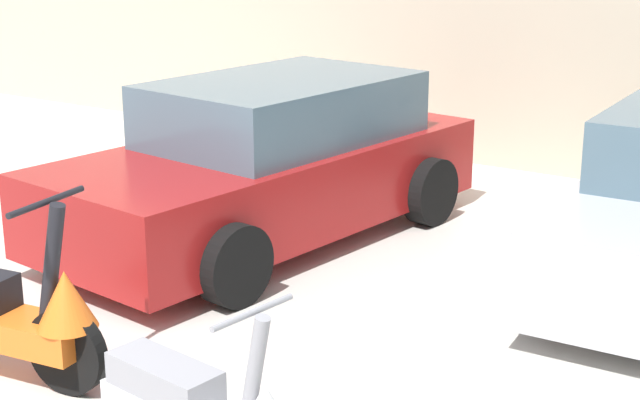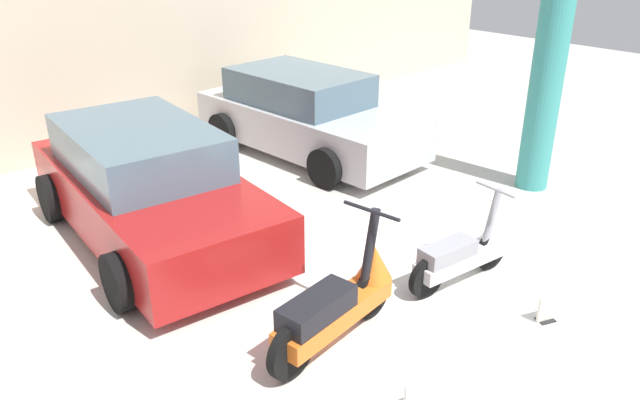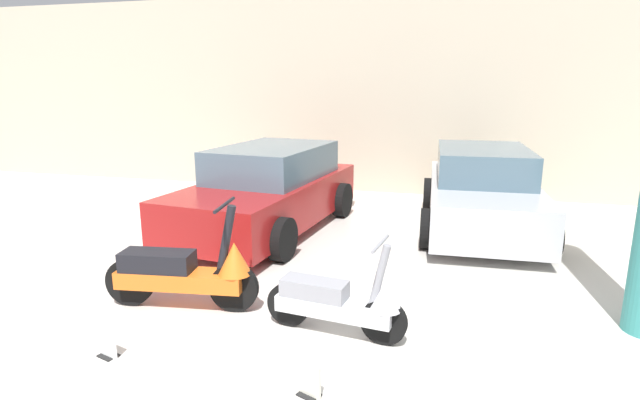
% 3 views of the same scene
% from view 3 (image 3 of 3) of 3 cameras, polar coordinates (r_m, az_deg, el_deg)
% --- Properties ---
extents(ground_plane, '(28.00, 28.00, 0.00)m').
position_cam_3_polar(ground_plane, '(4.20, -13.33, -19.58)').
color(ground_plane, silver).
extents(wall_back, '(19.60, 0.12, 4.00)m').
position_cam_3_polar(wall_back, '(10.47, 5.24, 11.86)').
color(wall_back, beige).
rests_on(wall_back, ground_plane).
extents(scooter_front_left, '(1.60, 0.59, 1.12)m').
position_cam_3_polar(scooter_front_left, '(5.25, -14.96, -7.89)').
color(scooter_front_left, black).
rests_on(scooter_front_left, ground_plane).
extents(scooter_front_right, '(1.34, 0.49, 0.94)m').
position_cam_3_polar(scooter_front_right, '(4.59, 2.36, -11.50)').
color(scooter_front_right, black).
rests_on(scooter_front_right, ground_plane).
extents(car_rear_left, '(2.18, 3.97, 1.29)m').
position_cam_3_polar(car_rear_left, '(7.79, -5.88, 1.10)').
color(car_rear_left, maroon).
rests_on(car_rear_left, ground_plane).
extents(car_rear_center, '(1.90, 3.76, 1.26)m').
position_cam_3_polar(car_rear_center, '(8.20, 17.99, 1.01)').
color(car_rear_center, '#B7B7BC').
rests_on(car_rear_center, ground_plane).
extents(placard_near_left_scooter, '(0.20, 0.16, 0.26)m').
position_cam_3_polar(placard_near_left_scooter, '(4.71, -23.15, -14.90)').
color(placard_near_left_scooter, black).
rests_on(placard_near_left_scooter, ground_plane).
extents(placard_near_right_scooter, '(0.20, 0.17, 0.26)m').
position_cam_3_polar(placard_near_right_scooter, '(3.90, -1.27, -20.05)').
color(placard_near_right_scooter, black).
rests_on(placard_near_right_scooter, ground_plane).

